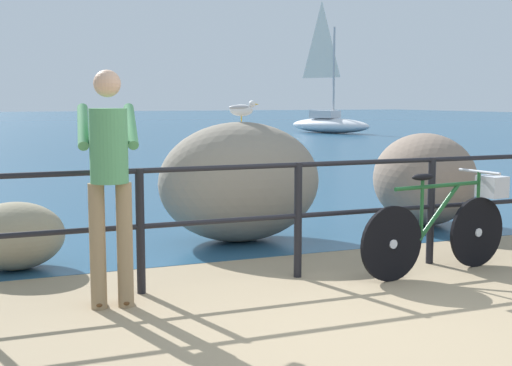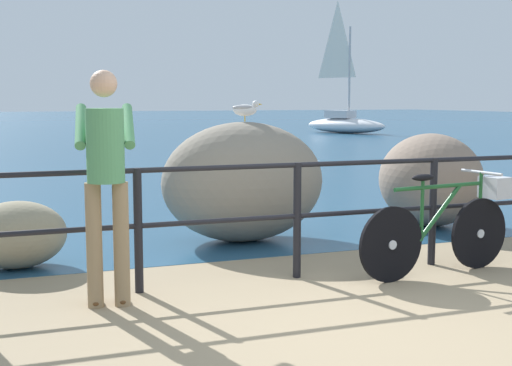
% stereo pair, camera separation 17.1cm
% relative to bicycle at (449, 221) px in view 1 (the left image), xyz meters
% --- Properties ---
extents(ground_plane, '(120.00, 120.00, 0.10)m').
position_rel_bicycle_xyz_m(ground_plane, '(-1.36, 18.71, -0.51)').
color(ground_plane, '#937F60').
extents(sea_surface, '(120.00, 90.00, 0.01)m').
position_rel_bicycle_xyz_m(sea_surface, '(-1.36, 46.13, -0.46)').
color(sea_surface, navy).
rests_on(sea_surface, ground_plane).
extents(promenade_railing, '(8.46, 0.07, 1.02)m').
position_rel_bicycle_xyz_m(promenade_railing, '(-1.36, 0.33, 0.17)').
color(promenade_railing, black).
rests_on(promenade_railing, ground_plane).
extents(bicycle, '(1.69, 0.48, 0.92)m').
position_rel_bicycle_xyz_m(bicycle, '(0.00, 0.00, 0.00)').
color(bicycle, black).
rests_on(bicycle, ground_plane).
extents(person_at_railing, '(0.50, 0.66, 1.78)m').
position_rel_bicycle_xyz_m(person_at_railing, '(-3.04, 0.05, 0.53)').
color(person_at_railing, '#8C7251').
rests_on(person_at_railing, ground_plane).
extents(breakwater_boulder_main, '(1.83, 1.24, 1.32)m').
position_rel_bicycle_xyz_m(breakwater_boulder_main, '(-1.28, 1.99, 0.20)').
color(breakwater_boulder_main, gray).
rests_on(breakwater_boulder_main, ground).
extents(breakwater_boulder_left, '(0.91, 0.73, 0.63)m').
position_rel_bicycle_xyz_m(breakwater_boulder_left, '(-3.67, 1.54, -0.15)').
color(breakwater_boulder_left, gray).
rests_on(breakwater_boulder_left, ground).
extents(breakwater_boulder_right, '(1.23, 1.37, 1.15)m').
position_rel_bicycle_xyz_m(breakwater_boulder_right, '(1.21, 2.08, 0.11)').
color(breakwater_boulder_right, gray).
rests_on(breakwater_boulder_right, ground).
extents(seagull, '(0.34, 0.18, 0.23)m').
position_rel_bicycle_xyz_m(seagull, '(-1.22, 2.09, 1.00)').
color(seagull, gold).
rests_on(seagull, breakwater_boulder_main).
extents(sailboat, '(3.02, 4.54, 6.16)m').
position_rel_bicycle_xyz_m(sailboat, '(11.28, 23.82, 0.24)').
color(sailboat, white).
rests_on(sailboat, sea_surface).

